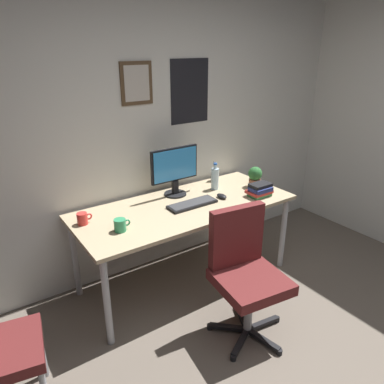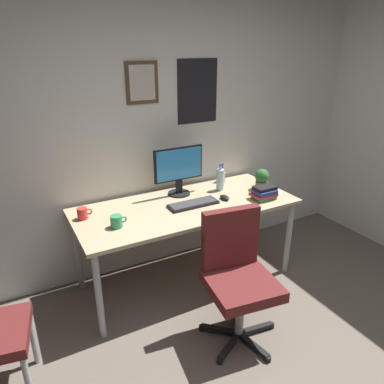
{
  "view_description": "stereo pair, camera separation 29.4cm",
  "coord_description": "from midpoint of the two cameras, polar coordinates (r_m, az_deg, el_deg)",
  "views": [
    {
      "loc": [
        -1.56,
        -0.67,
        2.0
      ],
      "look_at": [
        -0.01,
        1.57,
        0.89
      ],
      "focal_mm": 34.2,
      "sensor_mm": 36.0,
      "label": 1
    },
    {
      "loc": [
        -1.31,
        -0.82,
        2.0
      ],
      "look_at": [
        -0.01,
        1.57,
        0.89
      ],
      "focal_mm": 34.2,
      "sensor_mm": 36.0,
      "label": 2
    }
  ],
  "objects": [
    {
      "name": "water_bottle",
      "position": [
        3.37,
        6.92,
        1.95
      ],
      "size": [
        0.07,
        0.07,
        0.25
      ],
      "color": "silver",
      "rests_on": "desk"
    },
    {
      "name": "computer_mouse",
      "position": [
        3.2,
        7.73,
        -0.9
      ],
      "size": [
        0.06,
        0.11,
        0.04
      ],
      "color": "black",
      "rests_on": "desk"
    },
    {
      "name": "keyboard",
      "position": [
        3.06,
        2.96,
        -1.93
      ],
      "size": [
        0.43,
        0.15,
        0.03
      ],
      "color": "black",
      "rests_on": "desk"
    },
    {
      "name": "monitor",
      "position": [
        3.21,
        0.52,
        3.6
      ],
      "size": [
        0.46,
        0.2,
        0.43
      ],
      "color": "black",
      "rests_on": "desk"
    },
    {
      "name": "potted_plant",
      "position": [
        3.46,
        13.23,
        2.01
      ],
      "size": [
        0.13,
        0.13,
        0.2
      ],
      "color": "brown",
      "rests_on": "desk"
    },
    {
      "name": "coffee_mug_far",
      "position": [
        2.9,
        -13.94,
        -3.33
      ],
      "size": [
        0.12,
        0.08,
        0.09
      ],
      "color": "red",
      "rests_on": "desk"
    },
    {
      "name": "pen_cup",
      "position": [
        3.6,
        6.99,
        2.38
      ],
      "size": [
        0.07,
        0.07,
        0.2
      ],
      "color": "#9EA0A5",
      "rests_on": "desk"
    },
    {
      "name": "office_chair",
      "position": [
        2.64,
        10.26,
        -12.1
      ],
      "size": [
        0.57,
        0.57,
        0.95
      ],
      "color": "#591E1E",
      "rests_on": "ground_plane"
    },
    {
      "name": "wall_back",
      "position": [
        3.31,
        -2.19,
        9.91
      ],
      "size": [
        4.4,
        0.1,
        2.6
      ],
      "color": "silver",
      "rests_on": "ground_plane"
    },
    {
      "name": "book_stack_left",
      "position": [
        3.25,
        13.75,
        -0.2
      ],
      "size": [
        0.21,
        0.16,
        0.12
      ],
      "color": "#33723F",
      "rests_on": "desk"
    },
    {
      "name": "coffee_mug_near",
      "position": [
        2.72,
        -8.67,
        -4.64
      ],
      "size": [
        0.12,
        0.09,
        0.09
      ],
      "color": "#2D8C59",
      "rests_on": "desk"
    },
    {
      "name": "desk",
      "position": [
        3.1,
        1.83,
        -3.14
      ],
      "size": [
        1.87,
        0.8,
        0.74
      ],
      "color": "tan",
      "rests_on": "ground_plane"
    }
  ]
}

